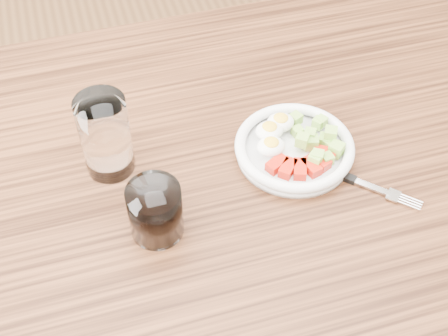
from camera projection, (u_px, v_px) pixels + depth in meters
The scene contains 5 objects.
dining_table at pixel (232, 223), 1.03m from camera, with size 1.50×0.90×0.77m.
bowl at pixel (294, 147), 0.98m from camera, with size 0.19×0.19×0.05m.
fork at pixel (343, 176), 0.96m from camera, with size 0.15×0.15×0.01m.
water_glass at pixel (105, 136), 0.93m from camera, with size 0.08×0.08×0.14m, color white.
coffee_glass at pixel (155, 211), 0.87m from camera, with size 0.08×0.08×0.09m.
Camera 1 is at (-0.19, -0.58, 1.50)m, focal length 50.00 mm.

